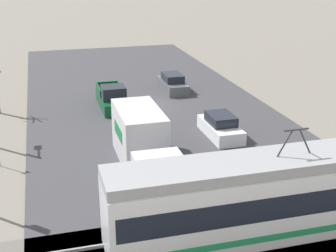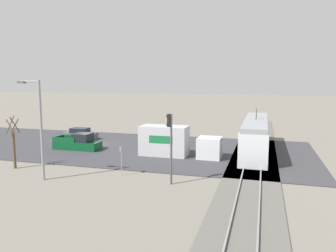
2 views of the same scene
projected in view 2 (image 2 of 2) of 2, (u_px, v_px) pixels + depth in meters
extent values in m
plane|color=slate|center=(94.00, 146.00, 39.15)|extent=(320.00, 320.00, 0.00)
cube|color=#38383D|center=(94.00, 145.00, 39.15)|extent=(18.35, 49.81, 0.08)
cube|color=#5B5954|center=(254.00, 155.00, 33.93)|extent=(61.18, 4.40, 0.08)
cube|color=gray|center=(247.00, 154.00, 34.12)|extent=(59.95, 0.10, 0.14)
cube|color=gray|center=(262.00, 154.00, 33.72)|extent=(59.95, 0.10, 0.14)
cube|color=silver|center=(255.00, 137.00, 35.48)|extent=(15.78, 2.56, 3.06)
cube|color=black|center=(256.00, 134.00, 35.44)|extent=(15.31, 2.59, 1.02)
cube|color=#1E844C|center=(255.00, 146.00, 35.61)|extent=(15.62, 2.60, 0.29)
cube|color=gray|center=(256.00, 121.00, 35.25)|extent=(15.78, 2.35, 0.44)
cylinder|color=#2D2D33|center=(256.00, 114.00, 35.57)|extent=(0.66, 0.07, 1.15)
cylinder|color=#2D2D33|center=(256.00, 115.00, 34.72)|extent=(0.66, 0.07, 1.15)
cube|color=#2D2D33|center=(256.00, 109.00, 35.07)|extent=(1.10, 0.08, 0.06)
cube|color=silver|center=(210.00, 148.00, 32.37)|extent=(2.40, 2.28, 2.06)
cube|color=#B2B2B7|center=(164.00, 141.00, 33.61)|extent=(2.40, 4.84, 3.02)
cube|color=#196B38|center=(161.00, 140.00, 32.42)|extent=(0.02, 2.42, 0.76)
cube|color=#0C4723|center=(77.00, 145.00, 36.62)|extent=(1.92, 5.21, 0.89)
cube|color=black|center=(83.00, 137.00, 36.29)|extent=(1.77, 1.77, 0.96)
cube|color=#0C4723|center=(64.00, 140.00, 35.99)|extent=(0.12, 2.61, 0.52)
cube|color=#0C4723|center=(73.00, 137.00, 37.67)|extent=(0.12, 2.61, 0.52)
cube|color=#0C4723|center=(58.00, 138.00, 37.22)|extent=(1.77, 0.21, 0.52)
cube|color=red|center=(53.00, 143.00, 36.59)|extent=(0.14, 0.04, 0.18)
cube|color=#4C5156|center=(80.00, 136.00, 43.04)|extent=(1.78, 4.38, 0.85)
cube|color=black|center=(80.00, 130.00, 42.94)|extent=(1.53, 2.28, 0.63)
cube|color=silver|center=(162.00, 140.00, 39.93)|extent=(1.80, 4.20, 0.86)
cube|color=black|center=(162.00, 134.00, 39.83)|extent=(1.55, 2.19, 0.63)
cylinder|color=#47474C|center=(171.00, 150.00, 24.10)|extent=(0.16, 0.16, 5.27)
cube|color=black|center=(169.00, 120.00, 23.86)|extent=(0.28, 0.22, 0.95)
sphere|color=#390606|center=(167.00, 116.00, 23.85)|extent=(0.18, 0.18, 0.18)
sphere|color=yellow|center=(167.00, 120.00, 23.89)|extent=(0.18, 0.18, 0.18)
sphere|color=black|center=(167.00, 125.00, 23.93)|extent=(0.18, 0.18, 0.18)
cylinder|color=brown|center=(14.00, 150.00, 28.69)|extent=(0.24, 0.24, 3.26)
cylinder|color=brown|center=(10.00, 126.00, 28.16)|extent=(0.09, 0.91, 1.25)
cylinder|color=brown|center=(15.00, 125.00, 28.31)|extent=(1.10, 0.09, 1.52)
cylinder|color=brown|center=(15.00, 126.00, 28.63)|extent=(0.09, 0.91, 1.25)
cylinder|color=brown|center=(10.00, 125.00, 28.45)|extent=(1.10, 0.09, 1.52)
cylinder|color=gray|center=(41.00, 131.00, 25.00)|extent=(0.20, 0.20, 7.74)
cylinder|color=gray|center=(30.00, 81.00, 24.71)|extent=(0.12, 1.60, 0.12)
cube|color=#515156|center=(22.00, 82.00, 24.93)|extent=(0.36, 0.60, 0.18)
cylinder|color=gray|center=(121.00, 161.00, 26.57)|extent=(0.06, 0.06, 2.41)
cube|color=white|center=(121.00, 149.00, 26.44)|extent=(0.32, 0.02, 0.44)
cube|color=red|center=(121.00, 149.00, 26.45)|extent=(0.31, 0.01, 0.10)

